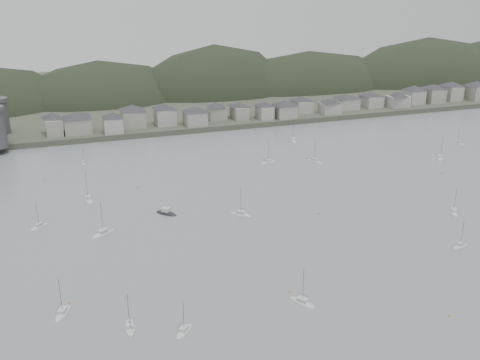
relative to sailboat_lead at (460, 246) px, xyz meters
name	(u,v)px	position (x,y,z in m)	size (l,w,h in m)	color
ground	(336,293)	(-49.44, -10.47, -0.18)	(900.00, 900.00, 0.00)	slate
far_shore_land	(142,93)	(-49.44, 284.53, 1.32)	(900.00, 250.00, 3.00)	#383D2D
forested_ridge	(156,116)	(-44.61, 258.93, -11.47)	(851.55, 103.94, 102.57)	black
waterfront_town	(259,108)	(1.15, 172.87, 8.48)	(451.48, 28.46, 12.92)	gray
sailboat_lead	(460,246)	(0.00, 0.00, 0.00)	(7.07, 3.78, 9.25)	#BBBCB7
moored_fleet	(220,210)	(-61.36, 52.53, -0.01)	(262.62, 167.48, 12.97)	#BBBCB7
motor_launch_far	(166,213)	(-80.38, 55.69, 0.10)	(7.97, 8.35, 4.02)	black
mooring_buoys	(256,213)	(-50.30, 44.91, -0.03)	(162.75, 137.04, 0.70)	#C48641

